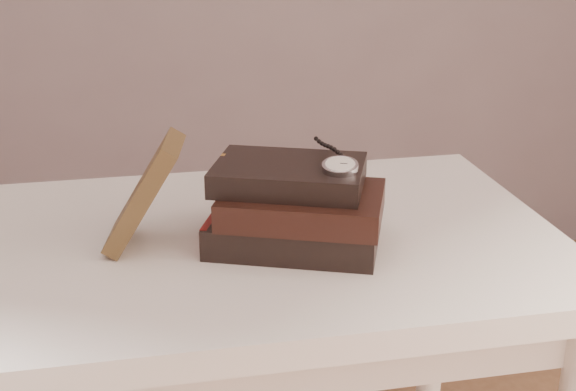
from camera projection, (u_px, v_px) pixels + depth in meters
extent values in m
cube|color=white|center=(220.00, 250.00, 1.17)|extent=(1.00, 0.60, 0.04)
cube|color=white|center=(222.00, 287.00, 1.19)|extent=(0.88, 0.49, 0.08)
cylinder|color=white|center=(431.00, 348.00, 1.62)|extent=(0.05, 0.05, 0.71)
cube|color=black|center=(295.00, 230.00, 1.14)|extent=(0.28, 0.24, 0.04)
cube|color=beige|center=(297.00, 230.00, 1.14)|extent=(0.27, 0.22, 0.03)
cube|color=gold|center=(221.00, 218.00, 1.18)|extent=(0.01, 0.01, 0.05)
cube|color=maroon|center=(217.00, 224.00, 1.15)|extent=(0.06, 0.14, 0.05)
cube|color=black|center=(302.00, 205.00, 1.11)|extent=(0.26, 0.22, 0.04)
cube|color=beige|center=(304.00, 205.00, 1.11)|extent=(0.25, 0.21, 0.03)
cube|color=gold|center=(231.00, 194.00, 1.15)|extent=(0.01, 0.01, 0.04)
cube|color=black|center=(289.00, 175.00, 1.12)|extent=(0.24, 0.21, 0.03)
cube|color=beige|center=(291.00, 175.00, 1.12)|extent=(0.23, 0.20, 0.03)
cube|color=gold|center=(223.00, 166.00, 1.15)|extent=(0.01, 0.01, 0.04)
cube|color=#3C2A17|center=(144.00, 193.00, 1.11)|extent=(0.13, 0.13, 0.16)
cylinder|color=silver|center=(340.00, 167.00, 1.08)|extent=(0.06, 0.06, 0.02)
cylinder|color=white|center=(340.00, 164.00, 1.07)|extent=(0.05, 0.05, 0.01)
torus|color=silver|center=(340.00, 164.00, 1.07)|extent=(0.06, 0.06, 0.01)
cylinder|color=silver|center=(342.00, 161.00, 1.10)|extent=(0.01, 0.01, 0.01)
cube|color=black|center=(341.00, 162.00, 1.08)|extent=(0.01, 0.01, 0.00)
cube|color=black|center=(344.00, 164.00, 1.07)|extent=(0.01, 0.00, 0.00)
sphere|color=black|center=(341.00, 155.00, 1.11)|extent=(0.01, 0.01, 0.01)
sphere|color=black|center=(338.00, 152.00, 1.12)|extent=(0.01, 0.01, 0.01)
sphere|color=black|center=(334.00, 149.00, 1.13)|extent=(0.01, 0.01, 0.01)
sphere|color=black|center=(331.00, 147.00, 1.14)|extent=(0.01, 0.01, 0.01)
sphere|color=black|center=(328.00, 146.00, 1.14)|extent=(0.01, 0.01, 0.01)
sphere|color=black|center=(325.00, 145.00, 1.15)|extent=(0.01, 0.01, 0.01)
sphere|color=black|center=(322.00, 144.00, 1.16)|extent=(0.01, 0.01, 0.01)
sphere|color=black|center=(319.00, 141.00, 1.17)|extent=(0.01, 0.01, 0.01)
sphere|color=black|center=(316.00, 139.00, 1.18)|extent=(0.01, 0.01, 0.01)
torus|color=silver|center=(232.00, 178.00, 1.21)|extent=(0.05, 0.03, 0.05)
torus|color=silver|center=(265.00, 180.00, 1.20)|extent=(0.05, 0.03, 0.05)
cylinder|color=silver|center=(248.00, 177.00, 1.20)|extent=(0.01, 0.01, 0.00)
cylinder|color=silver|center=(226.00, 169.00, 1.26)|extent=(0.04, 0.10, 0.03)
cylinder|color=silver|center=(285.00, 173.00, 1.25)|extent=(0.04, 0.10, 0.03)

